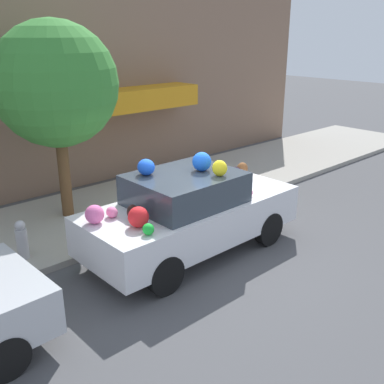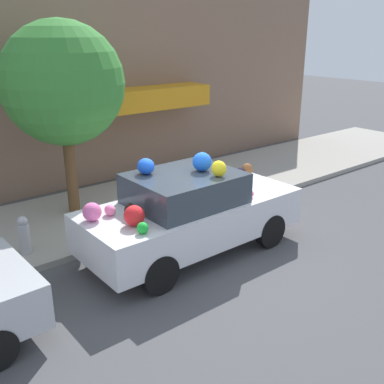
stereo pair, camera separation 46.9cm
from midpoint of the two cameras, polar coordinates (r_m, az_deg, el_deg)
The scene contains 6 objects.
ground_plane at distance 8.37m, azimuth -1.26°, elevation -7.69°, with size 60.00×60.00×0.00m, color #4C4C4F.
sidewalk_curb at distance 10.36m, azimuth -11.14°, elevation -2.14°, with size 24.00×3.20×0.12m.
building_facade at distance 11.73m, azimuth -17.23°, elevation 11.93°, with size 18.00×1.20×4.90m.
street_tree at distance 9.46m, azimuth -18.36°, elevation 12.77°, with size 2.47×2.47×3.99m.
fire_hydrant at distance 8.40m, azimuth -22.32°, elevation -5.63°, with size 0.20×0.20×0.70m.
art_car at distance 8.06m, azimuth -1.93°, elevation -2.53°, with size 4.11×1.74×1.88m.
Camera 1 is at (-5.04, -5.46, 3.87)m, focal length 42.00 mm.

